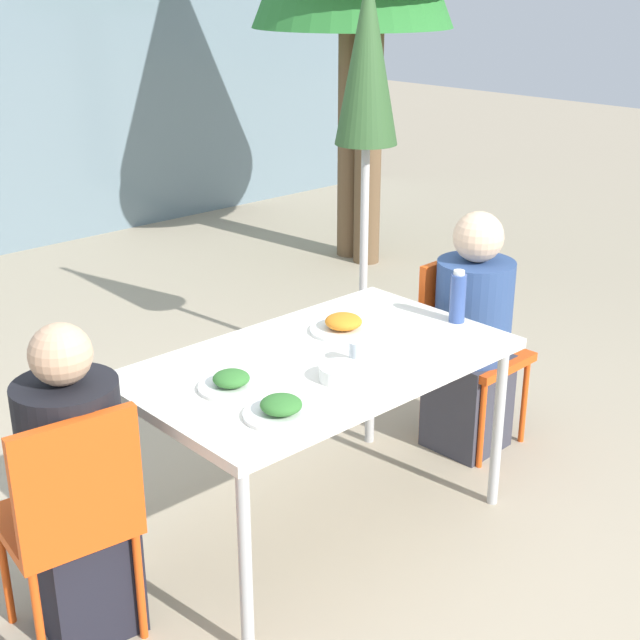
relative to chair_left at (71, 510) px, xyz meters
name	(u,v)px	position (x,y,z in m)	size (l,w,h in m)	color
ground_plane	(320,527)	(1.03, -0.05, -0.52)	(24.00, 24.00, 0.00)	tan
dining_table	(320,371)	(1.03, -0.05, 0.18)	(1.45, 0.85, 0.76)	silver
chair_left	(71,510)	(0.00, 0.00, 0.00)	(0.45, 0.45, 0.88)	#E54C14
person_left	(77,493)	(0.06, 0.07, 0.00)	(0.34, 0.34, 1.12)	black
chair_right	(464,336)	(2.06, 0.06, 0.00)	(0.41, 0.41, 0.88)	#E54C14
person_right	(471,341)	(2.01, -0.02, 0.02)	(0.35, 0.35, 1.15)	#383842
closed_umbrella	(367,84)	(2.24, 0.90, 1.06)	(0.36, 0.36, 2.16)	#333333
plate_0	(231,382)	(0.62, -0.04, 0.26)	(0.24, 0.24, 0.07)	white
plate_1	(281,409)	(0.61, -0.31, 0.26)	(0.25, 0.25, 0.07)	white
plate_2	(343,325)	(1.28, 0.07, 0.26)	(0.27, 0.27, 0.07)	white
bottle	(458,297)	(1.70, -0.16, 0.34)	(0.07, 0.07, 0.22)	#334C8E
drinking_cup	(358,353)	(1.09, -0.19, 0.28)	(0.07, 0.07, 0.09)	silver
salad_bowl	(341,373)	(0.95, -0.25, 0.26)	(0.16, 0.16, 0.05)	white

